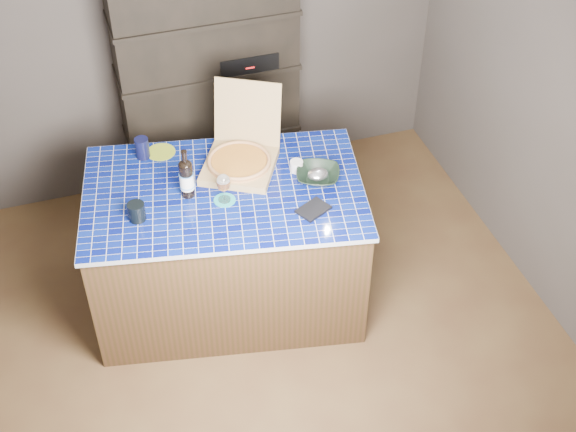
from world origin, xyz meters
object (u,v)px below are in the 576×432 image
object	(u,v)px
wine_glass	(223,183)
bowl	(318,175)
pizza_box	(240,158)
dvd_case	(313,209)
kitchen_island	(227,245)
mead_bottle	(186,178)

from	to	relation	value
wine_glass	bowl	world-z (taller)	wine_glass
pizza_box	wine_glass	bearing A→B (deg)	-92.84
pizza_box	dvd_case	xyz separation A→B (m)	(0.29, -0.52, -0.06)
wine_glass	dvd_case	xyz separation A→B (m)	(0.46, -0.24, -0.12)
pizza_box	wine_glass	world-z (taller)	pizza_box
kitchen_island	bowl	distance (m)	0.74
wine_glass	dvd_case	bearing A→B (deg)	-27.47
kitchen_island	wine_glass	size ratio (longest dim) A/B	9.89
mead_bottle	bowl	world-z (taller)	mead_bottle
pizza_box	dvd_case	distance (m)	0.59
kitchen_island	wine_glass	distance (m)	0.59
pizza_box	dvd_case	world-z (taller)	pizza_box
mead_bottle	wine_glass	bearing A→B (deg)	-31.37
pizza_box	dvd_case	bearing A→B (deg)	-32.12
kitchen_island	wine_glass	xyz separation A→B (m)	(-0.02, -0.09, 0.58)
pizza_box	bowl	bearing A→B (deg)	-4.00
wine_glass	kitchen_island	bearing A→B (deg)	79.44
wine_glass	bowl	size ratio (longest dim) A/B	0.71
bowl	kitchen_island	bearing A→B (deg)	172.19
wine_glass	dvd_case	distance (m)	0.53
mead_bottle	bowl	distance (m)	0.78
mead_bottle	dvd_case	bearing A→B (deg)	-28.63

